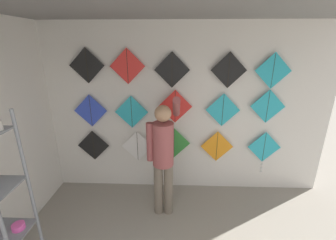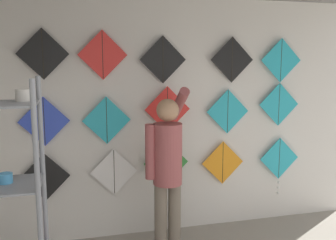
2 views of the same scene
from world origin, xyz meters
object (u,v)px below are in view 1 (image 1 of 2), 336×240
Objects in this scene: kite_0 at (94,145)px; kite_13 at (229,70)px; kite_1 at (137,146)px; kite_10 at (87,66)px; kite_3 at (217,147)px; kite_8 at (223,110)px; kite_2 at (174,143)px; kite_11 at (127,66)px; kite_4 at (264,149)px; kite_7 at (175,107)px; kite_9 at (268,107)px; kite_6 at (132,112)px; kite_5 at (91,111)px; kite_14 at (273,71)px; kite_12 at (172,70)px; shopkeeper at (163,152)px.

kite_0 is 2.54m from kite_13.
kite_10 is at bearing 180.00° from kite_1.
kite_8 is at bearing 0.00° from kite_3.
kite_11 is at bearing 180.00° from kite_2.
kite_10 is at bearing 180.00° from kite_3.
kite_2 is 0.72× the size of kite_4.
kite_7 is 1.45m from kite_9.
kite_2 is 1.00× the size of kite_6.
kite_3 is at bearing 0.00° from kite_11.
kite_0 is 2.26m from kite_8.
kite_0 is at bearing 180.00° from kite_6.
kite_13 is at bearing 0.00° from kite_2.
kite_3 is 1.00× the size of kite_5.
kite_14 is (1.46, 0.00, 0.57)m from kite_7.
kite_9 is 2.88m from kite_10.
kite_12 is 0.85m from kite_13.
kite_5 is at bearing 180.00° from kite_14.
kite_10 is (-1.34, 0.00, 1.28)m from kite_2.
kite_14 is at bearing 0.00° from kite_1.
kite_1 is 1.52m from kite_10.
kite_14 is at bearing 0.00° from kite_10.
kite_4 is 1.38× the size of kite_9.
kite_11 is (-0.57, 0.62, 1.12)m from shopkeeper.
kite_2 is at bearing 180.00° from kite_8.
kite_11 reaches higher than kite_3.
kite_9 is (0.69, 0.00, 0.07)m from kite_8.
kite_9 is 1.00× the size of kite_14.
kite_14 is at bearing 0.00° from kite_13.
kite_2 is 1.22m from kite_12.
kite_3 is 1.00× the size of kite_13.
kite_12 is (-0.04, 0.00, 1.22)m from kite_2.
kite_14 is at bearing 0.00° from kite_5.
kite_9 is (2.85, 0.00, 0.73)m from kite_0.
kite_6 reaches higher than kite_3.
kite_5 is 2.14m from kite_8.
kite_6 is at bearing 180.00° from kite_12.
kite_8 is 0.70m from kite_9.
kite_2 reaches higher than kite_3.
kite_5 is at bearing 180.00° from kite_1.
kite_4 reaches higher than kite_1.
kite_0 is 1.39m from kite_2.
kite_4 is 1.38× the size of kite_8.
kite_14 reaches higher than kite_5.
kite_7 is at bearing 180.00° from kite_14.
kite_0 is at bearing 180.00° from kite_10.
kite_12 reaches higher than kite_3.
kite_11 is 1.00× the size of kite_12.
kite_10 reaches higher than kite_8.
kite_12 reaches higher than kite_8.
kite_10 is at bearing 151.80° from shopkeeper.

